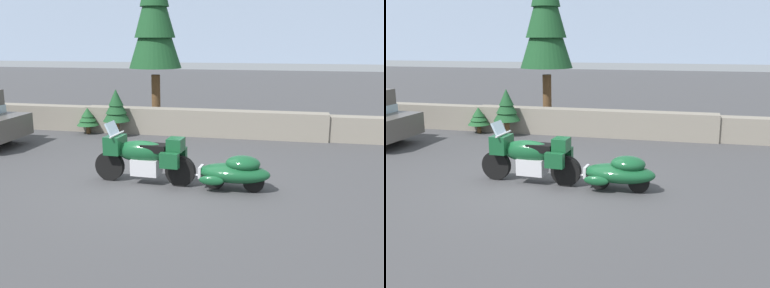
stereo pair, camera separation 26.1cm
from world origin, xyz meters
The scene contains 8 objects.
ground_plane centered at (0.00, 0.00, 0.00)m, with size 80.00×80.00×0.00m, color #424244.
stone_guard_wall centered at (-0.01, 5.33, 0.42)m, with size 24.00×0.66×0.87m.
distant_ridgeline centered at (0.00, 95.33, 8.00)m, with size 240.00×80.00×16.00m, color #8C9EB7.
touring_motorcycle centered at (-0.27, 0.04, 0.62)m, with size 2.31×0.81×1.33m.
car_shaped_trailer centered at (1.73, -0.06, 0.41)m, with size 2.22×0.81×0.76m.
pine_tree_tall centered at (-2.03, 6.82, 4.03)m, with size 1.89×1.89×6.44m.
pine_sapling_near centered at (-3.83, 4.82, 0.55)m, with size 0.74×0.74×0.88m.
pine_sapling_farther centered at (-2.72, 4.63, 0.97)m, with size 0.88×0.88×1.55m.
Camera 1 is at (2.78, -9.03, 3.06)m, focal length 42.18 mm.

